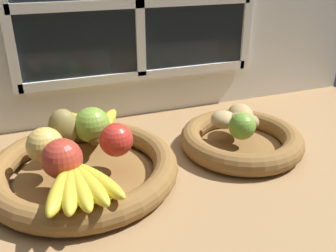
% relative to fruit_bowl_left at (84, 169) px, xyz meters
% --- Properties ---
extents(ground_plane, '(1.40, 0.90, 0.03)m').
position_rel_fruit_bowl_left_xyz_m(ground_plane, '(0.21, -0.00, -0.04)').
color(ground_plane, '#9E774C').
extents(back_wall, '(1.40, 0.05, 0.55)m').
position_rel_fruit_bowl_left_xyz_m(back_wall, '(0.21, 0.30, 0.26)').
color(back_wall, silver).
rests_on(back_wall, ground_plane).
extents(fruit_bowl_left, '(0.39, 0.39, 0.05)m').
position_rel_fruit_bowl_left_xyz_m(fruit_bowl_left, '(0.00, 0.00, 0.00)').
color(fruit_bowl_left, brown).
rests_on(fruit_bowl_left, ground_plane).
extents(fruit_bowl_right, '(0.29, 0.29, 0.05)m').
position_rel_fruit_bowl_left_xyz_m(fruit_bowl_right, '(0.37, -0.00, 0.00)').
color(fruit_bowl_right, brown).
rests_on(fruit_bowl_right, ground_plane).
extents(apple_green_back, '(0.08, 0.08, 0.08)m').
position_rel_fruit_bowl_left_xyz_m(apple_green_back, '(0.03, 0.06, 0.07)').
color(apple_green_back, '#7AA338').
rests_on(apple_green_back, fruit_bowl_left).
extents(apple_red_right, '(0.07, 0.07, 0.07)m').
position_rel_fruit_bowl_left_xyz_m(apple_red_right, '(0.07, -0.01, 0.06)').
color(apple_red_right, red).
rests_on(apple_red_right, fruit_bowl_left).
extents(apple_red_front, '(0.08, 0.08, 0.08)m').
position_rel_fruit_bowl_left_xyz_m(apple_red_front, '(-0.04, -0.06, 0.06)').
color(apple_red_front, '#B73828').
rests_on(apple_red_front, fruit_bowl_left).
extents(apple_golden_left, '(0.07, 0.07, 0.07)m').
position_rel_fruit_bowl_left_xyz_m(apple_golden_left, '(-0.07, 0.01, 0.06)').
color(apple_golden_left, '#DBB756').
rests_on(apple_golden_left, fruit_bowl_left).
extents(pear_brown, '(0.06, 0.06, 0.08)m').
position_rel_fruit_bowl_left_xyz_m(pear_brown, '(-0.03, 0.07, 0.07)').
color(pear_brown, olive).
rests_on(pear_brown, fruit_bowl_left).
extents(banana_bunch_front, '(0.15, 0.17, 0.03)m').
position_rel_fruit_bowl_left_xyz_m(banana_bunch_front, '(-0.02, -0.12, 0.04)').
color(banana_bunch_front, yellow).
rests_on(banana_bunch_front, fruit_bowl_left).
extents(banana_bunch_back, '(0.14, 0.17, 0.03)m').
position_rel_fruit_bowl_left_xyz_m(banana_bunch_back, '(0.04, 0.12, 0.04)').
color(banana_bunch_back, yellow).
rests_on(banana_bunch_back, fruit_bowl_left).
extents(potato_back, '(0.08, 0.09, 0.04)m').
position_rel_fruit_bowl_left_xyz_m(potato_back, '(0.39, 0.04, 0.05)').
color(potato_back, tan).
rests_on(potato_back, fruit_bowl_right).
extents(potato_large, '(0.09, 0.08, 0.04)m').
position_rel_fruit_bowl_left_xyz_m(potato_large, '(0.37, -0.00, 0.05)').
color(potato_large, '#A38451').
rests_on(potato_large, fruit_bowl_right).
extents(potato_oblong, '(0.07, 0.07, 0.04)m').
position_rel_fruit_bowl_left_xyz_m(potato_oblong, '(0.34, 0.03, 0.05)').
color(potato_oblong, tan).
rests_on(potato_oblong, fruit_bowl_right).
extents(lime_near, '(0.06, 0.06, 0.06)m').
position_rel_fruit_bowl_left_xyz_m(lime_near, '(0.35, -0.04, 0.06)').
color(lime_near, '#6B9E33').
rests_on(lime_near, fruit_bowl_right).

